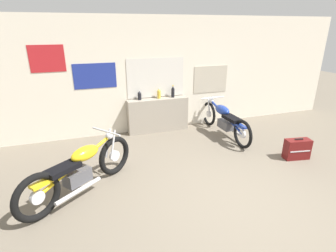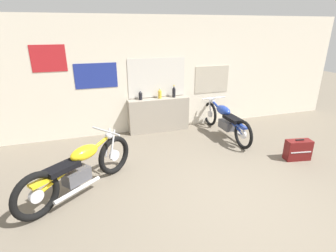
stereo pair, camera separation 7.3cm
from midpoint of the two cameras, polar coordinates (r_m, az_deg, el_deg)
ground_plane at (r=4.25m, az=15.92°, el=-16.68°), size 24.00×24.00×0.00m
wall_back at (r=6.69m, az=0.24°, el=11.08°), size 10.00×0.07×2.80m
sill_counter at (r=6.68m, az=-1.68°, el=2.43°), size 1.54×0.28×0.85m
bottle_leftmost at (r=6.47m, az=-5.69°, el=6.63°), size 0.09×0.09×0.24m
bottle_left_center at (r=6.57m, az=-1.46°, el=7.05°), size 0.09×0.09×0.27m
bottle_center at (r=6.66m, az=1.61°, el=7.42°), size 0.08×0.08×0.31m
motorcycle_yellow at (r=4.41m, az=-18.16°, el=-8.89°), size 1.79×1.42×0.89m
motorcycle_blue at (r=6.53m, az=12.71°, el=1.35°), size 0.64×2.18×0.82m
hard_case_darkred at (r=5.92m, az=26.75°, el=-4.67°), size 0.53×0.30×0.44m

